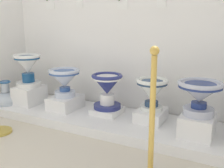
{
  "coord_description": "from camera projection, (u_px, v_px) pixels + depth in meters",
  "views": [
    {
      "loc": [
        2.94,
        -0.08,
        1.15
      ],
      "look_at": [
        1.63,
        2.42,
        0.48
      ],
      "focal_mm": 43.15,
      "sensor_mm": 36.0,
      "label": 1
    }
  ],
  "objects": [
    {
      "name": "antique_toilet_slender_white",
      "position": [
        200.0,
        93.0,
        2.41
      ],
      "size": [
        0.4,
        0.4,
        0.32
      ],
      "color": "silver",
      "rests_on": "plinth_block_slender_white"
    },
    {
      "name": "antique_toilet_pale_glazed",
      "position": [
        152.0,
        90.0,
        2.79
      ],
      "size": [
        0.34,
        0.34,
        0.33
      ],
      "color": "white",
      "rests_on": "plinth_block_pale_glazed"
    },
    {
      "name": "antique_toilet_leftmost",
      "position": [
        64.0,
        79.0,
        3.18
      ],
      "size": [
        0.37,
        0.37,
        0.33
      ],
      "color": "silver",
      "rests_on": "plinth_block_leftmost"
    },
    {
      "name": "display_platform",
      "position": [
        123.0,
        123.0,
        2.93
      ],
      "size": [
        3.1,
        0.78,
        0.1
      ],
      "primitive_type": "cube",
      "color": "white",
      "rests_on": "ground_plane"
    },
    {
      "name": "info_placard_first",
      "position": [
        50.0,
        3.0,
        3.55
      ],
      "size": [
        0.14,
        0.01,
        0.14
      ],
      "color": "white"
    },
    {
      "name": "plinth_block_pale_glazed",
      "position": [
        151.0,
        115.0,
        2.86
      ],
      "size": [
        0.28,
        0.35,
        0.13
      ],
      "primitive_type": "cube",
      "color": "white",
      "rests_on": "display_platform"
    },
    {
      "name": "plinth_block_slender_white",
      "position": [
        197.0,
        125.0,
        2.48
      ],
      "size": [
        0.3,
        0.36,
        0.2
      ],
      "primitive_type": "cube",
      "color": "white",
      "rests_on": "display_platform"
    },
    {
      "name": "info_placard_third",
      "position": [
        123.0,
        3.0,
        3.08
      ],
      "size": [
        0.13,
        0.01,
        0.13
      ],
      "color": "white"
    },
    {
      "name": "info_placard_fourth",
      "position": [
        162.0,
        2.0,
        2.87
      ],
      "size": [
        0.1,
        0.01,
        0.13
      ],
      "color": "white"
    },
    {
      "name": "plinth_block_central_ornate",
      "position": [
        107.0,
        111.0,
        3.09
      ],
      "size": [
        0.31,
        0.32,
        0.07
      ],
      "primitive_type": "cube",
      "color": "white",
      "rests_on": "display_platform"
    },
    {
      "name": "antique_toilet_central_ornate",
      "position": [
        107.0,
        87.0,
        3.03
      ],
      "size": [
        0.35,
        0.35,
        0.39
      ],
      "color": "navy",
      "rests_on": "plinth_block_central_ornate"
    },
    {
      "name": "info_placard_second",
      "position": [
        79.0,
        1.0,
        3.33
      ],
      "size": [
        0.09,
        0.01,
        0.16
      ],
      "color": "white"
    },
    {
      "name": "antique_toilet_broad_patterned",
      "position": [
        28.0,
        67.0,
        3.36
      ],
      "size": [
        0.33,
        0.33,
        0.41
      ],
      "color": "white",
      "rests_on": "plinth_block_broad_patterned"
    },
    {
      "name": "plinth_block_leftmost",
      "position": [
        65.0,
        103.0,
        3.25
      ],
      "size": [
        0.3,
        0.4,
        0.15
      ],
      "primitive_type": "cube",
      "color": "white",
      "rests_on": "display_platform"
    },
    {
      "name": "plinth_block_broad_patterned",
      "position": [
        30.0,
        95.0,
        3.44
      ],
      "size": [
        0.28,
        0.36,
        0.23
      ],
      "primitive_type": "cube",
      "color": "white",
      "rests_on": "display_platform"
    },
    {
      "name": "decorative_vase_corner",
      "position": [
        7.0,
        100.0,
        3.46
      ],
      "size": [
        0.32,
        0.32,
        0.39
      ],
      "color": "#2A5A92",
      "rests_on": "ground_plane"
    },
    {
      "name": "stanchion_post_near_right",
      "position": [
        151.0,
        148.0,
        1.9
      ],
      "size": [
        0.27,
        0.27,
        0.99
      ],
      "color": "gold",
      "rests_on": "ground_plane"
    }
  ]
}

